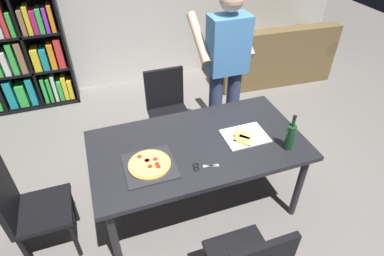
% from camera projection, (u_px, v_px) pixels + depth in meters
% --- Properties ---
extents(ground_plane, '(12.00, 12.00, 0.00)m').
position_uv_depth(ground_plane, '(197.00, 203.00, 3.04)').
color(ground_plane, gray).
extents(dining_table, '(1.74, 0.94, 0.75)m').
position_uv_depth(dining_table, '(198.00, 150.00, 2.62)').
color(dining_table, '#232328').
rests_on(dining_table, ground_plane).
extents(chair_far_side, '(0.42, 0.42, 0.90)m').
position_uv_depth(chair_far_side, '(168.00, 106.00, 3.43)').
color(chair_far_side, black).
rests_on(chair_far_side, ground_plane).
extents(chair_left_end, '(0.42, 0.42, 0.90)m').
position_uv_depth(chair_left_end, '(28.00, 207.00, 2.37)').
color(chair_left_end, black).
rests_on(chair_left_end, ground_plane).
extents(couch, '(1.75, 0.95, 0.85)m').
position_uv_depth(couch, '(270.00, 58.00, 4.82)').
color(couch, brown).
rests_on(couch, ground_plane).
extents(bookshelf, '(1.40, 0.35, 1.95)m').
position_uv_depth(bookshelf, '(6.00, 43.00, 3.84)').
color(bookshelf, black).
rests_on(bookshelf, ground_plane).
extents(person_serving_pizza, '(0.55, 0.54, 1.75)m').
position_uv_depth(person_serving_pizza, '(226.00, 66.00, 3.11)').
color(person_serving_pizza, '#38476B').
rests_on(person_serving_pizza, ground_plane).
extents(pepperoni_pizza_on_tray, '(0.38, 0.38, 0.04)m').
position_uv_depth(pepperoni_pizza_on_tray, '(150.00, 165.00, 2.36)').
color(pepperoni_pizza_on_tray, '#2D2D33').
rests_on(pepperoni_pizza_on_tray, dining_table).
extents(pizza_slices_on_towel, '(0.36, 0.28, 0.03)m').
position_uv_depth(pizza_slices_on_towel, '(244.00, 136.00, 2.63)').
color(pizza_slices_on_towel, white).
rests_on(pizza_slices_on_towel, dining_table).
extents(wine_bottle, '(0.07, 0.07, 0.32)m').
position_uv_depth(wine_bottle, '(290.00, 136.00, 2.46)').
color(wine_bottle, '#194723').
rests_on(wine_bottle, dining_table).
extents(kitchen_scissors, '(0.20, 0.10, 0.01)m').
position_uv_depth(kitchen_scissors, '(201.00, 167.00, 2.36)').
color(kitchen_scissors, silver).
rests_on(kitchen_scissors, dining_table).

